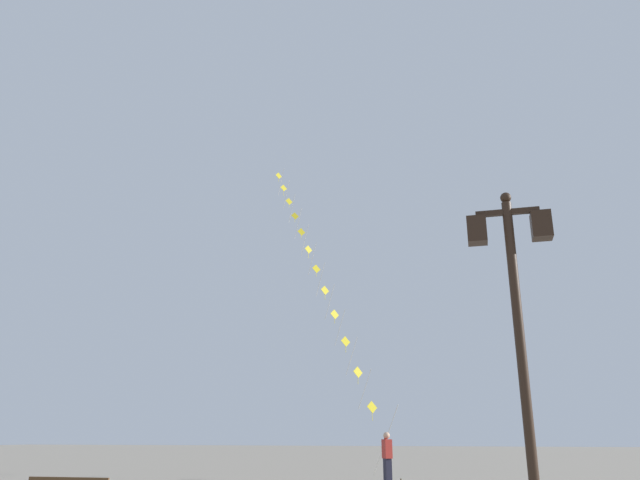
# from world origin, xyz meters

# --- Properties ---
(twin_lantern_lamp_post) EXTENTS (1.19, 0.28, 5.06)m
(twin_lantern_lamp_post) POSITION_xyz_m (1.79, 8.26, 3.49)
(twin_lantern_lamp_post) COLOR black
(twin_lantern_lamp_post) RESTS_ON ground_plane
(kite_train) EXTENTS (9.86, 14.86, 19.16)m
(kite_train) POSITION_xyz_m (-6.79, 29.66, 10.07)
(kite_train) COLOR brown
(kite_train) RESTS_ON ground_plane
(kite_flyer) EXTENTS (0.43, 0.61, 1.71)m
(kite_flyer) POSITION_xyz_m (-1.94, 20.56, 0.90)
(kite_flyer) COLOR #1E1E2D
(kite_flyer) RESTS_ON ground_plane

